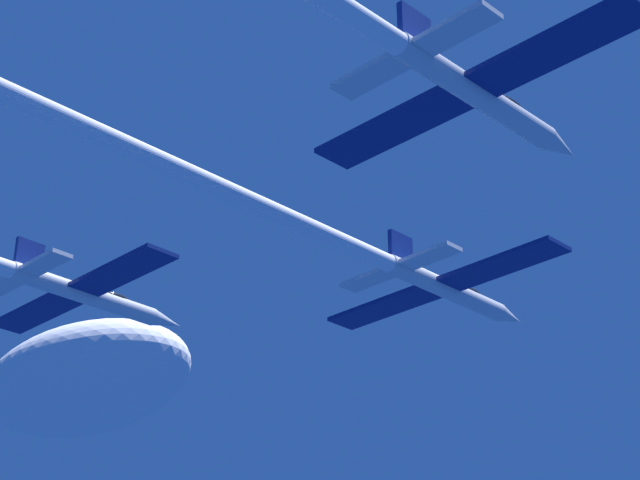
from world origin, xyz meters
TOP-DOWN VIEW (x-y plane):
  - jet_lead at (0.85, -10.73)m, footprint 17.53×43.03m
  - cloud_wispy at (-64.10, 15.60)m, footprint 31.92×17.55m

SIDE VIEW (x-z plane):
  - jet_lead at x=0.85m, z-range -1.10..1.80m
  - cloud_wispy at x=-64.10m, z-range 8.32..19.49m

